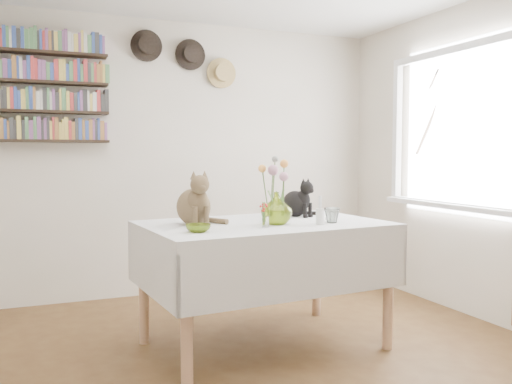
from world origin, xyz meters
name	(u,v)px	position (x,y,z in m)	size (l,w,h in m)	color
room	(276,162)	(0.00, 0.00, 1.25)	(4.08, 4.58, 2.58)	brown
window	(454,141)	(1.97, 0.80, 1.40)	(0.12, 1.52, 1.32)	white
dining_table	(264,253)	(0.20, 0.61, 0.63)	(1.64, 1.13, 0.84)	white
tabby_cat	(194,197)	(-0.26, 0.69, 1.02)	(0.24, 0.30, 0.36)	olive
black_cat	(295,197)	(0.55, 0.86, 0.98)	(0.19, 0.24, 0.29)	black
flower_vase	(277,208)	(0.23, 0.49, 0.94)	(0.20, 0.20, 0.21)	#BAD345
green_bowl	(198,228)	(-0.33, 0.35, 0.86)	(0.15, 0.15, 0.05)	#BAD345
drinking_glass	(332,215)	(0.60, 0.43, 0.89)	(0.11, 0.11, 0.10)	white
candlestick	(320,215)	(0.48, 0.37, 0.90)	(0.05, 0.05, 0.19)	white
berry_jar	(265,215)	(0.10, 0.38, 0.92)	(0.04, 0.04, 0.18)	white
porcelain_figurine	(328,214)	(0.66, 0.58, 0.87)	(0.04, 0.04, 0.08)	white
flower_bouquet	(276,171)	(0.23, 0.51, 1.18)	(0.17, 0.12, 0.39)	#4C7233
bookshelf_unit	(45,87)	(-1.10, 2.16, 1.84)	(1.00, 0.16, 0.91)	black
wall_hats	(187,58)	(0.12, 2.19, 2.17)	(0.98, 0.09, 0.48)	black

